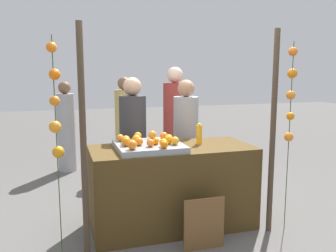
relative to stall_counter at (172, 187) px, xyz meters
The scene contains 31 objects.
ground_plane 0.43m from the stall_counter, ahead, with size 24.00×24.00×0.00m, color #565451.
stall_counter is the anchor object (origin of this frame).
orange_tray 0.53m from the stall_counter, behind, with size 0.66×0.63×0.06m, color gray.
orange_0 0.63m from the stall_counter, 145.98° to the right, with size 0.08×0.08×0.08m, color orange.
orange_1 0.64m from the stall_counter, 120.19° to the right, with size 0.08×0.08×0.08m, color orange.
orange_2 0.74m from the stall_counter, 169.92° to the right, with size 0.09×0.09×0.09m, color orange.
orange_3 0.56m from the stall_counter, 98.73° to the right, with size 0.08×0.08×0.08m, color orange.
orange_4 0.77m from the stall_counter, 150.84° to the right, with size 0.09×0.09×0.09m, color orange.
orange_5 0.65m from the stall_counter, 148.04° to the left, with size 0.08×0.08×0.08m, color orange.
orange_6 0.60m from the stall_counter, 126.21° to the right, with size 0.08×0.08×0.08m, color orange.
orange_7 0.72m from the stall_counter, behind, with size 0.07×0.07×0.07m, color orange.
orange_8 0.76m from the stall_counter, 162.90° to the left, with size 0.07×0.07×0.07m, color orange.
orange_9 0.54m from the stall_counter, 147.97° to the right, with size 0.08×0.08×0.08m, color orange.
orange_10 0.66m from the stall_counter, behind, with size 0.09×0.09×0.09m, color orange.
orange_11 0.56m from the stall_counter, 123.40° to the right, with size 0.09×0.09×0.09m, color orange.
orange_12 0.72m from the stall_counter, behind, with size 0.09×0.09×0.09m, color orange.
orange_13 0.59m from the stall_counter, 130.01° to the left, with size 0.09×0.09×0.09m, color orange.
orange_14 0.66m from the stall_counter, 164.64° to the right, with size 0.08×0.08×0.08m, color orange.
orange_15 0.58m from the stall_counter, 153.05° to the right, with size 0.07×0.07×0.07m, color orange.
orange_16 0.55m from the stall_counter, 126.35° to the left, with size 0.09×0.09×0.09m, color orange.
juice_bottle 0.63m from the stall_counter, ahead, with size 0.06×0.06×0.23m.
chalkboard_sign 0.62m from the stall_counter, 77.80° to the right, with size 0.40×0.03×0.51m.
vendor_left 0.74m from the stall_counter, 115.78° to the left, with size 0.32×0.32×1.58m.
vendor_right 0.81m from the stall_counter, 59.42° to the left, with size 0.31×0.31×1.54m.
crowd_person_0 2.74m from the stall_counter, 111.87° to the left, with size 0.30×0.30×1.48m.
crowd_person_1 1.59m from the stall_counter, 70.90° to the left, with size 0.34×0.34×1.71m.
crowd_person_2 2.22m from the stall_counter, 92.77° to the left, with size 0.31×0.31×1.55m.
canopy_post_left 1.18m from the stall_counter, 155.92° to the right, with size 0.06×0.06×2.06m, color #473828.
canopy_post_right 1.18m from the stall_counter, 24.08° to the right, with size 0.06×0.06×2.06m, color #473828.
garland_strand_left 1.53m from the stall_counter, 158.83° to the right, with size 0.12×0.11×1.94m.
garland_strand_right 1.54m from the stall_counter, 20.85° to the right, with size 0.11×0.11×1.94m.
Camera 1 is at (-1.11, -3.50, 1.67)m, focal length 38.34 mm.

